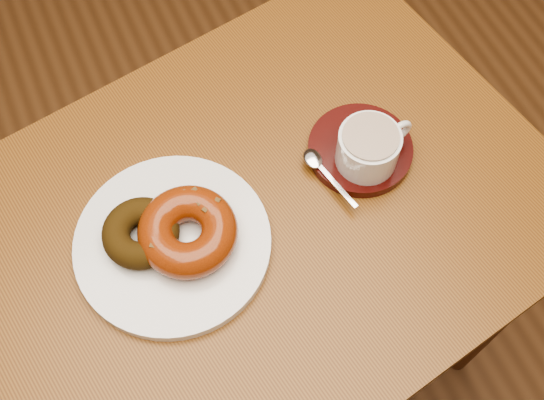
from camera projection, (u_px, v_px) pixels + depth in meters
name	position (u px, v px, depth m)	size (l,w,h in m)	color
ground	(121.00, 287.00, 1.62)	(6.00, 6.00, 0.00)	#58351B
cafe_table	(259.00, 248.00, 0.99)	(0.88, 0.72, 0.73)	brown
donut_plate	(173.00, 243.00, 0.86)	(0.25, 0.25, 0.02)	silver
donut_cinnamon	(141.00, 233.00, 0.84)	(0.10, 0.10, 0.04)	#35230A
donut_caramel	(188.00, 231.00, 0.83)	(0.15, 0.15, 0.05)	maroon
saucer	(360.00, 150.00, 0.92)	(0.14, 0.14, 0.02)	#320806
coffee_cup	(369.00, 147.00, 0.88)	(0.11, 0.08, 0.06)	silver
teaspoon	(317.00, 164.00, 0.90)	(0.03, 0.11, 0.01)	silver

